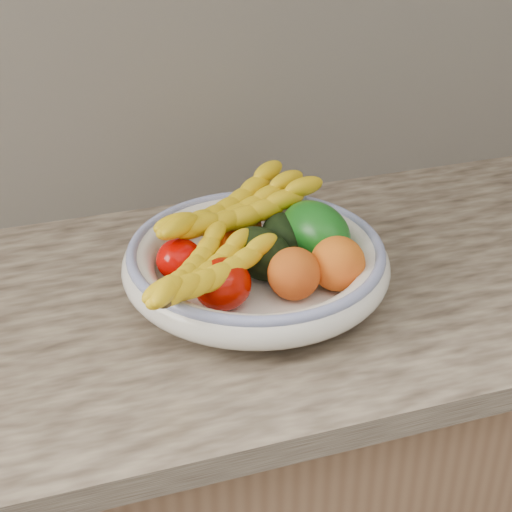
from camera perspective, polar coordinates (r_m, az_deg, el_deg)
The scene contains 14 objects.
kitchen_counter at distance 1.47m, azimuth -0.32°, elevation -16.40°, with size 2.44×0.66×1.40m.
fruit_bowl at distance 1.14m, azimuth 0.00°, elevation -0.49°, with size 0.39×0.39×0.08m.
clementine_back_left at distance 1.20m, azimuth -2.44°, elevation 1.49°, with size 0.05×0.05×0.05m, color #F54D05.
clementine_back_right at distance 1.23m, azimuth -0.76°, elevation 2.19°, with size 0.05×0.05×0.05m, color #FF6205.
clementine_back_mid at distance 1.19m, azimuth -1.18°, elevation 1.14°, with size 0.05×0.05×0.05m, color #FA5105.
tomato_left at distance 1.13m, azimuth -5.59°, elevation -0.27°, with size 0.07×0.07×0.06m, color #C20400.
tomato_near_left at distance 1.07m, azimuth -2.46°, elevation -2.05°, with size 0.08×0.08×0.07m, color #AB0A00.
avocado_center at distance 1.13m, azimuth 0.34°, elevation 0.18°, with size 0.07×0.11×0.07m, color black.
avocado_right at distance 1.18m, azimuth 2.01°, elevation 1.44°, with size 0.07×0.09×0.07m, color black.
green_mango at distance 1.17m, azimuth 4.35°, elevation 1.75°, with size 0.08×0.13×0.09m, color #0F5311.
peach_front at distance 1.09m, azimuth 2.78°, elevation -1.29°, with size 0.07×0.07×0.07m, color orange.
peach_right at distance 1.11m, azimuth 5.95°, elevation -0.55°, with size 0.08×0.08×0.08m, color orange.
banana_bunch_back at distance 1.19m, azimuth -1.56°, elevation 2.93°, with size 0.31×0.11×0.09m, color yellow, non-canonical shape.
banana_bunch_front at distance 1.05m, azimuth -3.81°, elevation -1.49°, with size 0.27×0.11×0.07m, color yellow, non-canonical shape.
Camera 1 is at (-0.30, 0.73, 1.54)m, focal length 55.00 mm.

